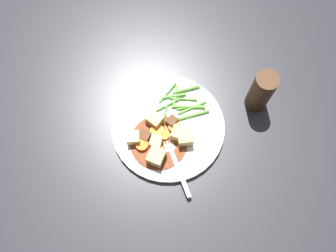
{
  "coord_description": "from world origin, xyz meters",
  "views": [
    {
      "loc": [
        0.28,
        0.09,
        0.8
      ],
      "look_at": [
        0.0,
        0.0,
        0.01
      ],
      "focal_mm": 37.65,
      "sensor_mm": 36.0,
      "label": 1
    }
  ],
  "objects_px": {
    "potato_chunk_4": "(155,118)",
    "pepper_mill": "(261,92)",
    "potato_chunk_1": "(157,157)",
    "potato_chunk_2": "(156,142)",
    "carrot_slice_1": "(166,136)",
    "potato_chunk_0": "(185,138)",
    "meat_chunk_0": "(172,121)",
    "meat_chunk_1": "(145,135)",
    "carrot_slice_4": "(157,151)",
    "carrot_slice_3": "(157,131)",
    "fork": "(174,159)",
    "dinner_plate": "(168,127)",
    "potato_chunk_5": "(180,134)",
    "potato_chunk_3": "(133,138)",
    "carrot_slice_0": "(174,127)",
    "carrot_slice_2": "(142,145)"
  },
  "relations": [
    {
      "from": "fork",
      "to": "dinner_plate",
      "type": "bearing_deg",
      "value": -151.25
    },
    {
      "from": "carrot_slice_1",
      "to": "carrot_slice_3",
      "type": "distance_m",
      "value": 0.02
    },
    {
      "from": "carrot_slice_1",
      "to": "potato_chunk_2",
      "type": "height_order",
      "value": "potato_chunk_2"
    },
    {
      "from": "potato_chunk_5",
      "to": "potato_chunk_1",
      "type": "bearing_deg",
      "value": -25.72
    },
    {
      "from": "carrot_slice_4",
      "to": "potato_chunk_2",
      "type": "xyz_separation_m",
      "value": [
        -0.02,
        -0.01,
        0.01
      ]
    },
    {
      "from": "potato_chunk_4",
      "to": "carrot_slice_3",
      "type": "bearing_deg",
      "value": 27.89
    },
    {
      "from": "carrot_slice_2",
      "to": "meat_chunk_1",
      "type": "relative_size",
      "value": 1.21
    },
    {
      "from": "potato_chunk_4",
      "to": "carrot_slice_0",
      "type": "bearing_deg",
      "value": 86.31
    },
    {
      "from": "potato_chunk_5",
      "to": "meat_chunk_0",
      "type": "bearing_deg",
      "value": -134.72
    },
    {
      "from": "potato_chunk_2",
      "to": "meat_chunk_1",
      "type": "bearing_deg",
      "value": -103.49
    },
    {
      "from": "dinner_plate",
      "to": "potato_chunk_0",
      "type": "distance_m",
      "value": 0.06
    },
    {
      "from": "carrot_slice_4",
      "to": "potato_chunk_4",
      "type": "bearing_deg",
      "value": -158.17
    },
    {
      "from": "carrot_slice_1",
      "to": "potato_chunk_1",
      "type": "distance_m",
      "value": 0.06
    },
    {
      "from": "carrot_slice_3",
      "to": "potato_chunk_3",
      "type": "distance_m",
      "value": 0.06
    },
    {
      "from": "carrot_slice_1",
      "to": "meat_chunk_0",
      "type": "distance_m",
      "value": 0.04
    },
    {
      "from": "potato_chunk_3",
      "to": "meat_chunk_0",
      "type": "bearing_deg",
      "value": 134.35
    },
    {
      "from": "potato_chunk_0",
      "to": "potato_chunk_2",
      "type": "height_order",
      "value": "potato_chunk_0"
    },
    {
      "from": "potato_chunk_4",
      "to": "pepper_mill",
      "type": "xyz_separation_m",
      "value": [
        -0.13,
        0.22,
        0.03
      ]
    },
    {
      "from": "meat_chunk_0",
      "to": "carrot_slice_2",
      "type": "bearing_deg",
      "value": -31.68
    },
    {
      "from": "potato_chunk_1",
      "to": "carrot_slice_1",
      "type": "bearing_deg",
      "value": 177.16
    },
    {
      "from": "potato_chunk_1",
      "to": "potato_chunk_4",
      "type": "relative_size",
      "value": 1.09
    },
    {
      "from": "carrot_slice_3",
      "to": "potato_chunk_0",
      "type": "height_order",
      "value": "potato_chunk_0"
    },
    {
      "from": "carrot_slice_3",
      "to": "potato_chunk_2",
      "type": "bearing_deg",
      "value": 14.19
    },
    {
      "from": "carrot_slice_2",
      "to": "fork",
      "type": "height_order",
      "value": "carrot_slice_2"
    },
    {
      "from": "carrot_slice_1",
      "to": "carrot_slice_4",
      "type": "xyz_separation_m",
      "value": [
        0.04,
        -0.01,
        0.0
      ]
    },
    {
      "from": "dinner_plate",
      "to": "potato_chunk_0",
      "type": "bearing_deg",
      "value": 65.91
    },
    {
      "from": "potato_chunk_1",
      "to": "potato_chunk_2",
      "type": "distance_m",
      "value": 0.04
    },
    {
      "from": "meat_chunk_1",
      "to": "fork",
      "type": "distance_m",
      "value": 0.09
    },
    {
      "from": "dinner_plate",
      "to": "meat_chunk_0",
      "type": "relative_size",
      "value": 11.12
    },
    {
      "from": "carrot_slice_3",
      "to": "potato_chunk_2",
      "type": "height_order",
      "value": "potato_chunk_2"
    },
    {
      "from": "carrot_slice_3",
      "to": "potato_chunk_4",
      "type": "relative_size",
      "value": 0.96
    },
    {
      "from": "potato_chunk_1",
      "to": "potato_chunk_5",
      "type": "xyz_separation_m",
      "value": [
        -0.07,
        0.03,
        -0.0
      ]
    },
    {
      "from": "carrot_slice_1",
      "to": "fork",
      "type": "distance_m",
      "value": 0.06
    },
    {
      "from": "fork",
      "to": "potato_chunk_5",
      "type": "bearing_deg",
      "value": -174.07
    },
    {
      "from": "meat_chunk_1",
      "to": "carrot_slice_0",
      "type": "bearing_deg",
      "value": 126.77
    },
    {
      "from": "meat_chunk_1",
      "to": "pepper_mill",
      "type": "relative_size",
      "value": 0.2
    },
    {
      "from": "carrot_slice_1",
      "to": "potato_chunk_1",
      "type": "bearing_deg",
      "value": -2.84
    },
    {
      "from": "carrot_slice_2",
      "to": "potato_chunk_1",
      "type": "relative_size",
      "value": 0.81
    },
    {
      "from": "meat_chunk_1",
      "to": "potato_chunk_1",
      "type": "bearing_deg",
      "value": 46.51
    },
    {
      "from": "dinner_plate",
      "to": "potato_chunk_5",
      "type": "relative_size",
      "value": 7.41
    },
    {
      "from": "carrot_slice_3",
      "to": "fork",
      "type": "xyz_separation_m",
      "value": [
        0.05,
        0.06,
        -0.0
      ]
    },
    {
      "from": "carrot_slice_0",
      "to": "carrot_slice_2",
      "type": "height_order",
      "value": "carrot_slice_2"
    },
    {
      "from": "carrot_slice_3",
      "to": "potato_chunk_1",
      "type": "height_order",
      "value": "potato_chunk_1"
    },
    {
      "from": "carrot_slice_0",
      "to": "potato_chunk_4",
      "type": "xyz_separation_m",
      "value": [
        -0.0,
        -0.05,
        0.01
      ]
    },
    {
      "from": "dinner_plate",
      "to": "pepper_mill",
      "type": "relative_size",
      "value": 2.18
    },
    {
      "from": "carrot_slice_0",
      "to": "potato_chunk_0",
      "type": "xyz_separation_m",
      "value": [
        0.02,
        0.03,
        0.01
      ]
    },
    {
      "from": "carrot_slice_4",
      "to": "potato_chunk_1",
      "type": "height_order",
      "value": "potato_chunk_1"
    },
    {
      "from": "potato_chunk_0",
      "to": "meat_chunk_0",
      "type": "relative_size",
      "value": 1.43
    },
    {
      "from": "potato_chunk_3",
      "to": "potato_chunk_5",
      "type": "relative_size",
      "value": 0.83
    },
    {
      "from": "potato_chunk_2",
      "to": "meat_chunk_1",
      "type": "distance_m",
      "value": 0.03
    }
  ]
}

